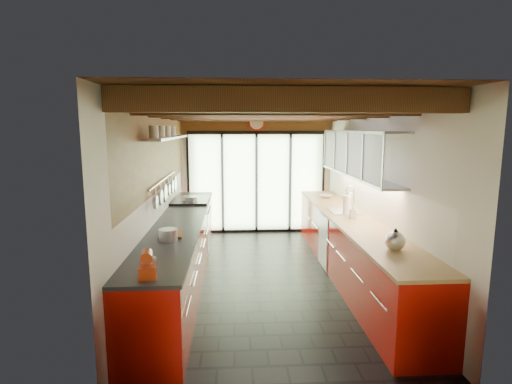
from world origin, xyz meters
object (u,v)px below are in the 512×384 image
kettle (395,240)px  paper_towel (347,205)px  soap_bottle (353,212)px  stand_mixer (148,265)px  bowl (326,196)px

kettle → paper_towel: 1.88m
kettle → paper_towel: bearing=90.0°
paper_towel → soap_bottle: paper_towel is taller
paper_towel → stand_mixer: bearing=-135.4°
stand_mixer → bowl: (2.54, 3.93, -0.07)m
soap_bottle → paper_towel: bearing=90.0°
soap_bottle → bowl: size_ratio=0.83×
kettle → bowl: bearing=90.0°
paper_towel → soap_bottle: 0.33m
kettle → bowl: kettle is taller
soap_bottle → bowl: soap_bottle is taller
stand_mixer → paper_towel: size_ratio=0.86×
stand_mixer → bowl: size_ratio=1.22×
stand_mixer → kettle: (2.54, 0.63, 0.02)m
stand_mixer → paper_towel: paper_towel is taller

